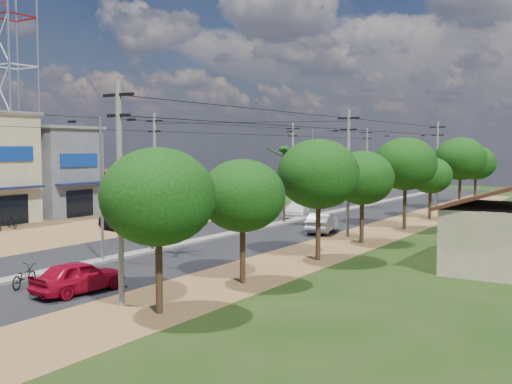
# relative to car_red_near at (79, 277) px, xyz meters

# --- Properties ---
(ground) EXTENTS (160.00, 160.00, 0.00)m
(ground) POSITION_rel_car_red_near_xyz_m (-4.41, 5.50, -0.71)
(ground) COLOR black
(ground) RESTS_ON ground
(road) EXTENTS (12.00, 110.00, 0.04)m
(road) POSITION_rel_car_red_near_xyz_m (-4.41, 20.50, -0.69)
(road) COLOR black
(road) RESTS_ON ground
(median) EXTENTS (1.00, 90.00, 0.18)m
(median) POSITION_rel_car_red_near_xyz_m (-4.41, 23.50, -0.62)
(median) COLOR #605E56
(median) RESTS_ON ground
(dirt_lot_west) EXTENTS (18.00, 46.00, 0.04)m
(dirt_lot_west) POSITION_rel_car_red_near_xyz_m (-19.41, 13.50, -0.70)
(dirt_lot_west) COLOR brown
(dirt_lot_west) RESTS_ON ground
(dirt_shoulder_east) EXTENTS (5.00, 90.00, 0.03)m
(dirt_shoulder_east) POSITION_rel_car_red_near_xyz_m (4.09, 20.50, -0.70)
(dirt_shoulder_east) COLOR brown
(dirt_shoulder_east) RESTS_ON ground
(shophouse_grey) EXTENTS (9.00, 6.40, 8.30)m
(shophouse_grey) POSITION_rel_car_red_near_xyz_m (-26.39, 19.50, 3.45)
(shophouse_grey) COLOR #4E5056
(shophouse_grey) RESTS_ON ground
(low_shed) EXTENTS (10.40, 10.40, 3.95)m
(low_shed) POSITION_rel_car_red_near_xyz_m (-25.41, 29.50, 1.25)
(low_shed) COLOR #605E56
(low_shed) RESTS_ON ground
(telecom_tower) EXTENTS (3.80, 3.80, 43.00)m
(telecom_tower) POSITION_rel_car_red_near_xyz_m (-31.41, 19.50, 18.40)
(telecom_tower) COLOR gray
(telecom_tower) RESTS_ON ground
(tree_east_a) EXTENTS (4.40, 4.40, 6.37)m
(tree_east_a) POSITION_rel_car_red_near_xyz_m (5.09, -0.50, 3.77)
(tree_east_a) COLOR black
(tree_east_a) RESTS_ON ground
(tree_east_b) EXTENTS (4.00, 4.00, 5.83)m
(tree_east_b) POSITION_rel_car_red_near_xyz_m (4.89, 5.50, 3.40)
(tree_east_b) COLOR black
(tree_east_b) RESTS_ON ground
(tree_east_c) EXTENTS (4.60, 4.60, 6.83)m
(tree_east_c) POSITION_rel_car_red_near_xyz_m (5.29, 12.50, 4.15)
(tree_east_c) COLOR black
(tree_east_c) RESTS_ON ground
(tree_east_d) EXTENTS (4.20, 4.20, 6.13)m
(tree_east_d) POSITION_rel_car_red_near_xyz_m (4.99, 19.50, 3.62)
(tree_east_d) COLOR black
(tree_east_d) RESTS_ON ground
(tree_east_e) EXTENTS (4.80, 4.80, 7.14)m
(tree_east_e) POSITION_rel_car_red_near_xyz_m (5.19, 27.50, 4.37)
(tree_east_e) COLOR black
(tree_east_e) RESTS_ON ground
(tree_east_f) EXTENTS (3.80, 3.80, 5.52)m
(tree_east_f) POSITION_rel_car_red_near_xyz_m (4.79, 35.50, 3.17)
(tree_east_f) COLOR black
(tree_east_f) RESTS_ON ground
(tree_east_g) EXTENTS (5.00, 5.00, 7.38)m
(tree_east_g) POSITION_rel_car_red_near_xyz_m (5.39, 43.50, 4.53)
(tree_east_g) COLOR black
(tree_east_g) RESTS_ON ground
(tree_east_h) EXTENTS (4.40, 4.40, 6.52)m
(tree_east_h) POSITION_rel_car_red_near_xyz_m (5.09, 51.50, 3.92)
(tree_east_h) COLOR black
(tree_east_h) RESTS_ON ground
(palm_median_near) EXTENTS (2.00, 2.00, 6.15)m
(palm_median_near) POSITION_rel_car_red_near_xyz_m (-4.41, 9.50, 4.82)
(palm_median_near) COLOR black
(palm_median_near) RESTS_ON ground
(palm_median_mid) EXTENTS (2.00, 2.00, 6.55)m
(palm_median_mid) POSITION_rel_car_red_near_xyz_m (-4.41, 25.50, 5.19)
(palm_median_mid) COLOR black
(palm_median_mid) RESTS_ON ground
(palm_median_far) EXTENTS (2.00, 2.00, 5.85)m
(palm_median_far) POSITION_rel_car_red_near_xyz_m (-4.41, 41.50, 4.55)
(palm_median_far) COLOR black
(palm_median_far) RESTS_ON ground
(streetlight_near) EXTENTS (5.10, 0.18, 8.00)m
(streetlight_near) POSITION_rel_car_red_near_xyz_m (-4.41, 5.50, 4.07)
(streetlight_near) COLOR gray
(streetlight_near) RESTS_ON ground
(streetlight_mid) EXTENTS (5.10, 0.18, 8.00)m
(streetlight_mid) POSITION_rel_car_red_near_xyz_m (-4.41, 30.50, 4.07)
(streetlight_mid) COLOR gray
(streetlight_mid) RESTS_ON ground
(streetlight_far) EXTENTS (5.10, 0.18, 8.00)m
(streetlight_far) POSITION_rel_car_red_near_xyz_m (-4.41, 55.50, 4.07)
(streetlight_far) COLOR gray
(streetlight_far) RESTS_ON ground
(utility_pole_w_b) EXTENTS (1.60, 0.24, 9.00)m
(utility_pole_w_b) POSITION_rel_car_red_near_xyz_m (-11.41, 17.50, 4.04)
(utility_pole_w_b) COLOR #605E56
(utility_pole_w_b) RESTS_ON ground
(utility_pole_w_c) EXTENTS (1.60, 0.24, 9.00)m
(utility_pole_w_c) POSITION_rel_car_red_near_xyz_m (-11.41, 39.50, 4.04)
(utility_pole_w_c) COLOR #605E56
(utility_pole_w_c) RESTS_ON ground
(utility_pole_w_d) EXTENTS (1.60, 0.24, 9.00)m
(utility_pole_w_d) POSITION_rel_car_red_near_xyz_m (-11.41, 60.50, 4.04)
(utility_pole_w_d) COLOR #605E56
(utility_pole_w_d) RESTS_ON ground
(utility_pole_e_a) EXTENTS (1.60, 0.24, 9.00)m
(utility_pole_e_a) POSITION_rel_car_red_near_xyz_m (3.09, -0.50, 4.04)
(utility_pole_e_a) COLOR #605E56
(utility_pole_e_a) RESTS_ON ground
(utility_pole_e_b) EXTENTS (1.60, 0.24, 9.00)m
(utility_pole_e_b) POSITION_rel_car_red_near_xyz_m (3.09, 21.50, 4.04)
(utility_pole_e_b) COLOR #605E56
(utility_pole_e_b) RESTS_ON ground
(utility_pole_e_c) EXTENTS (1.60, 0.24, 9.00)m
(utility_pole_e_c) POSITION_rel_car_red_near_xyz_m (3.09, 43.50, 4.04)
(utility_pole_e_c) COLOR #605E56
(utility_pole_e_c) RESTS_ON ground
(car_red_near) EXTENTS (2.04, 4.32, 1.43)m
(car_red_near) POSITION_rel_car_red_near_xyz_m (0.00, 0.00, 0.00)
(car_red_near) COLOR maroon
(car_red_near) RESTS_ON ground
(car_silver_mid) EXTENTS (2.62, 4.73, 1.48)m
(car_silver_mid) POSITION_rel_car_red_near_xyz_m (0.59, 22.48, 0.02)
(car_silver_mid) COLOR #A9ADB1
(car_silver_mid) RESTS_ON ground
(car_white_far) EXTENTS (3.17, 4.94, 1.33)m
(car_white_far) POSITION_rel_car_red_near_xyz_m (-5.91, 30.38, -0.05)
(car_white_far) COLOR silver
(car_white_far) RESTS_ON ground
(car_parked_dark) EXTENTS (4.30, 2.25, 1.39)m
(car_parked_dark) POSITION_rel_car_red_near_xyz_m (-12.63, 14.97, -0.02)
(car_parked_dark) COLOR black
(car_parked_dark) RESTS_ON ground
(moto_rider_east) EXTENTS (1.37, 2.01, 1.00)m
(moto_rider_east) POSITION_rel_car_red_near_xyz_m (-2.90, -0.64, -0.21)
(moto_rider_east) COLOR black
(moto_rider_east) RESTS_ON ground
(moto_rider_west_a) EXTENTS (0.88, 1.75, 0.88)m
(moto_rider_west_a) POSITION_rel_car_red_near_xyz_m (-9.41, 27.65, -0.28)
(moto_rider_west_a) COLOR black
(moto_rider_west_a) RESTS_ON ground
(moto_rider_west_b) EXTENTS (0.85, 1.93, 1.12)m
(moto_rider_west_b) POSITION_rel_car_red_near_xyz_m (-7.20, 42.39, -0.15)
(moto_rider_west_b) COLOR black
(moto_rider_west_b) RESTS_ON ground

